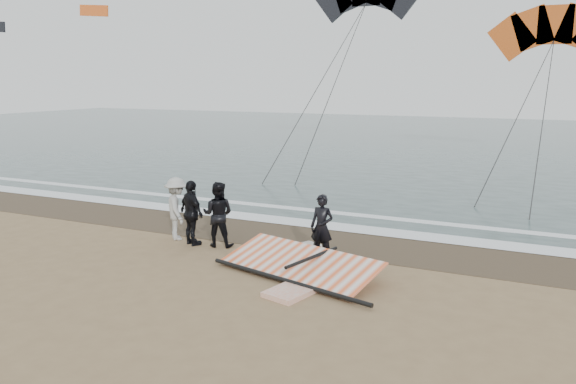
% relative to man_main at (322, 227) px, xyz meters
% --- Properties ---
extents(ground, '(120.00, 120.00, 0.00)m').
position_rel_man_main_xyz_m(ground, '(-0.34, -2.86, -0.82)').
color(ground, '#8C704C').
rests_on(ground, ground).
extents(sea, '(120.00, 54.00, 0.02)m').
position_rel_man_main_xyz_m(sea, '(-0.34, 30.14, -0.81)').
color(sea, '#233838').
rests_on(sea, ground).
extents(wet_sand, '(120.00, 2.80, 0.01)m').
position_rel_man_main_xyz_m(wet_sand, '(-0.34, 1.64, -0.81)').
color(wet_sand, '#4C3D2B').
rests_on(wet_sand, ground).
extents(foam_near, '(120.00, 0.90, 0.01)m').
position_rel_man_main_xyz_m(foam_near, '(-0.34, 3.04, -0.79)').
color(foam_near, white).
rests_on(foam_near, sea).
extents(foam_far, '(120.00, 0.45, 0.01)m').
position_rel_man_main_xyz_m(foam_far, '(-0.34, 4.74, -0.79)').
color(foam_far, white).
rests_on(foam_far, sea).
extents(man_main, '(0.63, 0.44, 1.64)m').
position_rel_man_main_xyz_m(man_main, '(0.00, 0.00, 0.00)').
color(man_main, black).
rests_on(man_main, ground).
extents(board_white, '(1.42, 2.81, 0.11)m').
position_rel_man_main_xyz_m(board_white, '(0.49, -1.69, -0.77)').
color(board_white, silver).
rests_on(board_white, ground).
extents(board_cream, '(1.43, 2.21, 0.09)m').
position_rel_man_main_xyz_m(board_cream, '(-0.98, -0.02, -0.78)').
color(board_cream, beige).
rests_on(board_cream, ground).
extents(trio_cluster, '(2.53, 1.36, 1.78)m').
position_rel_man_main_xyz_m(trio_cluster, '(-3.70, -0.14, 0.06)').
color(trio_cluster, black).
rests_on(trio_cluster, ground).
extents(sail_rig, '(4.25, 2.62, 0.50)m').
position_rel_man_main_xyz_m(sail_rig, '(-0.09, -1.14, -0.63)').
color(sail_rig, black).
rests_on(sail_rig, ground).
extents(kite_red, '(7.51, 7.47, 16.03)m').
position_rel_man_main_xyz_m(kite_red, '(4.86, 20.97, 5.86)').
color(kite_red, '#C65017').
rests_on(kite_red, ground).
extents(distant_kites, '(14.54, 6.12, 5.27)m').
position_rel_man_main_xyz_m(distant_kites, '(-34.69, 26.14, 10.28)').
color(distant_kites, orange).
rests_on(distant_kites, ground).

